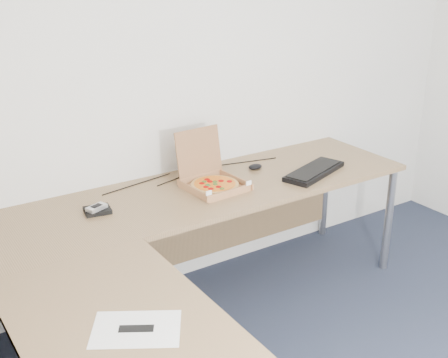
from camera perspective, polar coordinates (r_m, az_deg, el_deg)
desk at (r=2.76m, az=-3.06°, el=-5.83°), size 2.50×2.20×0.73m
pizza_box at (r=3.23m, az=-1.08°, el=-0.26°), size 0.30×0.35×0.30m
drinking_glass at (r=3.47m, az=-1.65°, el=1.69°), size 0.07×0.07×0.12m
keyboard at (r=3.49m, az=8.85°, el=0.74°), size 0.49×0.31×0.03m
mouse at (r=3.52m, az=3.08°, el=1.21°), size 0.09×0.06×0.03m
wallet at (r=3.01m, az=-12.33°, el=-3.03°), size 0.15×0.13×0.02m
phone at (r=2.99m, az=-12.41°, el=-2.76°), size 0.11×0.09×0.02m
paper_sheet at (r=2.12m, az=-8.62°, el=-14.35°), size 0.38×0.35×0.00m
cable_bundle at (r=3.45m, az=-3.45°, el=0.53°), size 0.56×0.12×0.01m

